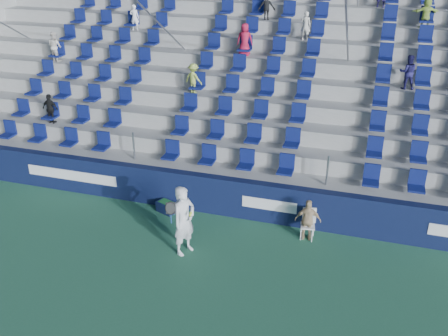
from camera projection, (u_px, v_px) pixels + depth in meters
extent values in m
plane|color=#2C6848|center=(183.00, 275.00, 12.41)|extent=(70.00, 70.00, 0.00)
cube|color=#10183B|center=(221.00, 196.00, 14.86)|extent=(24.00, 0.30, 1.20)
cube|color=white|center=(71.00, 175.00, 16.04)|extent=(3.20, 0.02, 0.34)
cube|color=white|center=(269.00, 205.00, 14.32)|extent=(1.60, 0.02, 0.34)
cube|color=#A1A19C|center=(227.00, 187.00, 15.36)|extent=(24.00, 0.85, 1.20)
cube|color=#A1A19C|center=(234.00, 168.00, 15.99)|extent=(24.00, 0.85, 1.70)
cube|color=#A1A19C|center=(241.00, 151.00, 16.61)|extent=(24.00, 0.85, 2.20)
cube|color=#A1A19C|center=(248.00, 135.00, 17.24)|extent=(24.00, 0.85, 2.70)
cube|color=#A1A19C|center=(254.00, 120.00, 17.86)|extent=(24.00, 0.85, 3.20)
cube|color=#A1A19C|center=(260.00, 106.00, 18.49)|extent=(24.00, 0.85, 3.70)
cube|color=#A1A19C|center=(265.00, 93.00, 19.11)|extent=(24.00, 0.85, 4.20)
cube|color=#A1A19C|center=(270.00, 81.00, 19.74)|extent=(24.00, 0.85, 4.70)
cube|color=#A1A19C|center=(275.00, 70.00, 20.36)|extent=(24.00, 0.85, 5.20)
cube|color=#A1A19C|center=(279.00, 54.00, 20.73)|extent=(24.00, 0.50, 6.20)
cube|color=#0E1854|center=(227.00, 159.00, 14.95)|extent=(16.05, 0.50, 0.70)
cube|color=#0E1854|center=(235.00, 133.00, 15.47)|extent=(16.05, 0.50, 0.70)
cube|color=#0E1854|center=(242.00, 110.00, 15.98)|extent=(16.05, 0.50, 0.70)
cube|color=#0E1854|center=(249.00, 87.00, 16.50)|extent=(16.05, 0.50, 0.70)
cube|color=#0E1854|center=(255.00, 66.00, 17.02)|extent=(16.05, 0.50, 0.70)
cube|color=#0E1854|center=(262.00, 46.00, 17.54)|extent=(16.05, 0.50, 0.70)
cube|color=#0E1854|center=(267.00, 28.00, 18.05)|extent=(16.05, 0.50, 0.70)
cube|color=#0E1854|center=(273.00, 10.00, 18.57)|extent=(16.05, 0.50, 0.70)
cylinder|color=gray|center=(173.00, 37.00, 17.47)|extent=(0.06, 7.68, 4.55)
cylinder|color=gray|center=(348.00, 48.00, 15.88)|extent=(0.06, 7.68, 4.55)
cylinder|color=gray|center=(10.00, 27.00, 19.26)|extent=(0.06, 7.68, 4.55)
imported|color=#B51838|center=(245.00, 40.00, 17.56)|extent=(0.59, 0.43, 1.13)
imported|color=navy|center=(408.00, 72.00, 15.60)|extent=(0.56, 0.46, 1.07)
imported|color=beige|center=(306.00, 26.00, 17.58)|extent=(0.39, 0.28, 0.99)
imported|color=white|center=(134.00, 17.00, 19.34)|extent=(0.39, 0.29, 0.97)
imported|color=#B0D153|center=(426.00, 13.00, 17.05)|extent=(0.97, 0.58, 0.99)
imported|color=#A0B749|center=(194.00, 78.00, 16.90)|extent=(0.74, 0.55, 1.02)
imported|color=silver|center=(55.00, 46.00, 18.96)|extent=(0.64, 0.56, 1.10)
imported|color=black|center=(50.00, 109.00, 17.09)|extent=(0.61, 0.27, 1.03)
imported|color=black|center=(267.00, 6.00, 18.52)|extent=(0.68, 0.43, 1.01)
imported|color=silver|center=(184.00, 221.00, 12.90)|extent=(0.70, 0.83, 1.93)
cylinder|color=navy|center=(171.00, 218.00, 12.67)|extent=(0.03, 0.03, 0.28)
torus|color=black|center=(171.00, 208.00, 12.54)|extent=(0.30, 0.17, 0.28)
plane|color=#262626|center=(171.00, 208.00, 12.54)|extent=(0.30, 0.16, 0.29)
sphere|color=#DEEB36|center=(190.00, 215.00, 12.52)|extent=(0.07, 0.07, 0.07)
sphere|color=#DEEB36|center=(191.00, 213.00, 12.56)|extent=(0.07, 0.07, 0.07)
cube|color=white|center=(308.00, 226.00, 13.72)|extent=(0.44, 0.44, 0.04)
cube|color=white|center=(309.00, 215.00, 13.78)|extent=(0.38, 0.10, 0.47)
cylinder|color=white|center=(301.00, 234.00, 13.72)|extent=(0.03, 0.03, 0.38)
cylinder|color=white|center=(312.00, 236.00, 13.64)|extent=(0.03, 0.03, 0.38)
cylinder|color=white|center=(302.00, 228.00, 13.99)|extent=(0.03, 0.03, 0.38)
cylinder|color=white|center=(313.00, 230.00, 13.91)|extent=(0.03, 0.03, 0.38)
imported|color=tan|center=(308.00, 220.00, 13.59)|extent=(0.74, 0.37, 1.22)
cube|color=#10193A|center=(167.00, 207.00, 15.13)|extent=(0.68, 0.57, 0.32)
cube|color=#1E662D|center=(167.00, 205.00, 15.10)|extent=(0.55, 0.43, 0.19)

